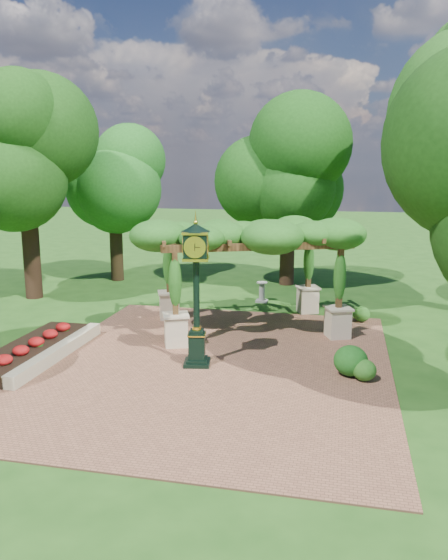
# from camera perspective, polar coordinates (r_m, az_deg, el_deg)

# --- Properties ---
(ground) EXTENTS (120.00, 120.00, 0.00)m
(ground) POSITION_cam_1_polar(r_m,az_deg,el_deg) (14.99, -2.10, -10.16)
(ground) COLOR #1E4714
(ground) RESTS_ON ground
(brick_plaza) EXTENTS (10.00, 12.00, 0.04)m
(brick_plaza) POSITION_cam_1_polar(r_m,az_deg,el_deg) (15.89, -1.18, -8.80)
(brick_plaza) COLOR brown
(brick_plaza) RESTS_ON ground
(border_wall) EXTENTS (0.35, 5.00, 0.40)m
(border_wall) POSITION_cam_1_polar(r_m,az_deg,el_deg) (17.03, -16.94, -7.26)
(border_wall) COLOR #C6B793
(border_wall) RESTS_ON ground
(flower_bed) EXTENTS (1.50, 5.00, 0.36)m
(flower_bed) POSITION_cam_1_polar(r_m,az_deg,el_deg) (17.49, -19.53, -7.00)
(flower_bed) COLOR red
(flower_bed) RESTS_ON ground
(pedestal_clock) EXTENTS (0.95, 0.95, 4.13)m
(pedestal_clock) POSITION_cam_1_polar(r_m,az_deg,el_deg) (15.16, -2.92, -0.14)
(pedestal_clock) COLOR black
(pedestal_clock) RESTS_ON brick_plaza
(pergola) EXTENTS (7.23, 5.91, 3.92)m
(pergola) POSITION_cam_1_polar(r_m,az_deg,el_deg) (18.76, 2.66, 4.42)
(pergola) COLOR beige
(pergola) RESTS_ON brick_plaza
(sundial) EXTENTS (0.48, 0.48, 0.87)m
(sundial) POSITION_cam_1_polar(r_m,az_deg,el_deg) (23.09, 3.97, -1.38)
(sundial) COLOR gray
(sundial) RESTS_ON ground
(shrub_front) EXTENTS (0.67, 0.67, 0.57)m
(shrub_front) POSITION_cam_1_polar(r_m,az_deg,el_deg) (15.07, 14.46, -9.11)
(shrub_front) COLOR #285E1A
(shrub_front) RESTS_ON brick_plaza
(shrub_mid) EXTENTS (1.02, 1.02, 0.83)m
(shrub_mid) POSITION_cam_1_polar(r_m,az_deg,el_deg) (15.29, 13.11, -8.21)
(shrub_mid) COLOR #1A5317
(shrub_mid) RESTS_ON brick_plaza
(shrub_back) EXTENTS (0.75, 0.75, 0.56)m
(shrub_back) POSITION_cam_1_polar(r_m,az_deg,el_deg) (20.63, 14.17, -3.47)
(shrub_back) COLOR #2D6B1F
(shrub_back) RESTS_ON brick_plaza
(tree_west_near) EXTENTS (4.60, 4.60, 8.96)m
(tree_west_near) POSITION_cam_1_polar(r_m,az_deg,el_deg) (24.70, -20.14, 12.29)
(tree_west_near) COLOR #301D13
(tree_west_near) RESTS_ON ground
(tree_west_far) EXTENTS (4.08, 4.08, 7.16)m
(tree_west_far) POSITION_cam_1_polar(r_m,az_deg,el_deg) (27.64, -11.45, 10.05)
(tree_west_far) COLOR #2F2212
(tree_west_far) RESTS_ON ground
(tree_north) EXTENTS (4.35, 4.35, 7.83)m
(tree_north) POSITION_cam_1_polar(r_m,az_deg,el_deg) (26.22, 6.81, 11.12)
(tree_north) COLOR #372116
(tree_north) RESTS_ON ground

